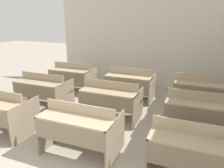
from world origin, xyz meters
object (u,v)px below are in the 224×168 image
(bench_second_left, at_px, (43,89))
(bench_second_right, at_px, (199,112))
(bench_third_left, at_px, (72,76))
(bench_second_center, at_px, (111,99))
(bench_third_right, at_px, (201,91))
(bench_third_center, at_px, (130,83))
(bench_front_center, at_px, (80,127))
(bench_front_right, at_px, (196,150))

(bench_second_left, xyz_separation_m, bench_second_right, (3.70, 0.02, 0.00))
(bench_third_left, bearing_deg, bench_second_center, -36.43)
(bench_second_left, bearing_deg, bench_third_left, 90.16)
(bench_third_right, bearing_deg, bench_second_right, -90.59)
(bench_third_right, bearing_deg, bench_third_center, 179.44)
(bench_front_center, distance_m, bench_second_center, 1.39)
(bench_second_left, bearing_deg, bench_front_right, -20.09)
(bench_third_left, distance_m, bench_third_right, 3.72)
(bench_second_left, bearing_deg, bench_second_center, 0.55)
(bench_second_right, xyz_separation_m, bench_third_center, (-1.83, 1.35, 0.00))
(bench_third_left, bearing_deg, bench_third_center, -0.41)
(bench_front_right, height_order, bench_second_right, same)
(bench_second_left, relative_size, bench_third_left, 1.00)
(bench_second_left, distance_m, bench_third_right, 3.96)
(bench_front_right, bearing_deg, bench_third_center, 123.76)
(bench_second_right, bearing_deg, bench_front_right, -90.56)
(bench_front_center, bearing_deg, bench_third_left, 124.13)
(bench_front_right, distance_m, bench_third_left, 4.60)
(bench_second_center, xyz_separation_m, bench_second_right, (1.85, 0.00, 0.00))
(bench_second_left, bearing_deg, bench_third_center, 36.27)
(bench_second_left, bearing_deg, bench_third_right, 20.02)
(bench_front_right, distance_m, bench_second_right, 1.37)
(bench_second_right, relative_size, bench_third_right, 1.00)
(bench_second_left, relative_size, bench_third_center, 1.00)
(bench_second_left, distance_m, bench_third_center, 2.32)
(bench_front_center, height_order, bench_second_center, same)
(bench_third_left, height_order, bench_third_center, same)
(bench_third_center, bearing_deg, bench_second_center, -90.86)
(bench_front_center, relative_size, bench_second_left, 1.00)
(bench_second_left, height_order, bench_second_right, same)
(bench_second_right, bearing_deg, bench_second_center, -179.89)
(bench_front_center, bearing_deg, bench_second_right, 37.23)
(bench_second_center, relative_size, bench_third_left, 1.00)
(bench_front_right, relative_size, bench_second_right, 1.00)
(bench_second_center, bearing_deg, bench_second_left, -179.45)
(bench_second_center, distance_m, bench_third_left, 2.31)
(bench_front_center, relative_size, bench_front_right, 1.00)
(bench_second_center, bearing_deg, bench_front_center, -89.30)
(bench_second_right, xyz_separation_m, bench_third_right, (0.01, 1.33, 0.00))
(bench_front_center, height_order, bench_second_right, same)
(bench_second_center, xyz_separation_m, bench_third_center, (0.02, 1.36, 0.00))
(bench_front_center, height_order, bench_front_right, same)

